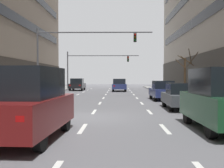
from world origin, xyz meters
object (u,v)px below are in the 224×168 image
at_px(traffic_signal_1, 92,63).
at_px(taxi_driving_2, 31,89).
at_px(car_driving_3, 119,85).
at_px(car_parked_1, 221,99).
at_px(car_parked_2, 180,96).
at_px(street_tree_0, 185,73).
at_px(car_parked_3, 163,90).
at_px(car_driving_1, 28,103).
at_px(car_driving_0, 77,85).
at_px(traffic_signal_0, 74,47).

bearing_deg(traffic_signal_1, taxi_driving_2, -94.54).
height_order(car_driving_3, car_parked_1, car_parked_1).
distance_m(car_parked_2, traffic_signal_1, 27.86).
relative_size(car_parked_1, street_tree_0, 1.05).
bearing_deg(car_parked_3, car_parked_1, -90.00).
relative_size(car_driving_1, car_parked_2, 1.11).
xyz_separation_m(car_driving_0, traffic_signal_0, (1.52, -12.62, 3.93)).
xyz_separation_m(car_parked_1, car_parked_2, (-0.00, 6.55, -0.34)).
xyz_separation_m(taxi_driving_2, car_parked_3, (9.68, 4.22, -0.28)).
bearing_deg(car_driving_1, car_driving_0, 95.50).
bearing_deg(car_parked_1, car_parked_2, 90.01).
distance_m(car_driving_3, street_tree_0, 12.63).
xyz_separation_m(car_parked_1, traffic_signal_0, (-7.93, 16.90, 3.66)).
height_order(car_driving_1, car_driving_3, car_driving_1).
bearing_deg(street_tree_0, car_driving_0, 132.87).
height_order(car_parked_1, street_tree_0, street_tree_0).
xyz_separation_m(car_parked_2, street_tree_0, (2.66, 9.91, 1.48)).
distance_m(taxi_driving_2, car_parked_3, 10.56).
bearing_deg(car_driving_3, car_parked_2, -80.43).
height_order(car_parked_2, car_parked_3, car_parked_3).
bearing_deg(car_parked_3, taxi_driving_2, -156.42).
relative_size(car_driving_1, street_tree_0, 1.05).
height_order(car_driving_1, street_tree_0, street_tree_0).
distance_m(car_driving_1, street_tree_0, 20.28).
relative_size(taxi_driving_2, street_tree_0, 1.02).
distance_m(car_driving_0, car_parked_2, 24.84).
xyz_separation_m(car_driving_0, street_tree_0, (12.12, -13.05, 1.40)).
distance_m(car_driving_0, street_tree_0, 17.87).
bearing_deg(street_tree_0, car_parked_3, -128.90).
bearing_deg(car_parked_2, street_tree_0, 74.95).
height_order(traffic_signal_0, street_tree_0, traffic_signal_0).
bearing_deg(traffic_signal_1, car_driving_3, -53.40).
height_order(car_driving_1, traffic_signal_1, traffic_signal_1).
height_order(car_driving_1, car_parked_2, car_driving_1).
bearing_deg(car_parked_2, car_driving_3, 99.57).
bearing_deg(street_tree_0, traffic_signal_1, 122.06).
xyz_separation_m(car_driving_1, taxi_driving_2, (-3.22, 10.56, -0.04)).
xyz_separation_m(car_driving_0, traffic_signal_1, (1.69, 3.59, 3.28)).
bearing_deg(car_driving_3, car_driving_1, -95.79).
height_order(car_parked_1, traffic_signal_1, traffic_signal_1).
distance_m(car_driving_1, car_parked_1, 6.65).
distance_m(car_parked_1, traffic_signal_0, 19.02).
bearing_deg(traffic_signal_1, car_parked_1, -76.81).
relative_size(car_parked_1, car_parked_3, 1.08).
xyz_separation_m(traffic_signal_0, street_tree_0, (10.60, -0.43, -2.52)).
relative_size(traffic_signal_0, traffic_signal_1, 1.01).
distance_m(taxi_driving_2, car_driving_3, 19.45).
distance_m(car_parked_2, car_parked_3, 6.61).
distance_m(car_driving_0, car_parked_1, 31.00).
distance_m(car_parked_1, traffic_signal_1, 34.13).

